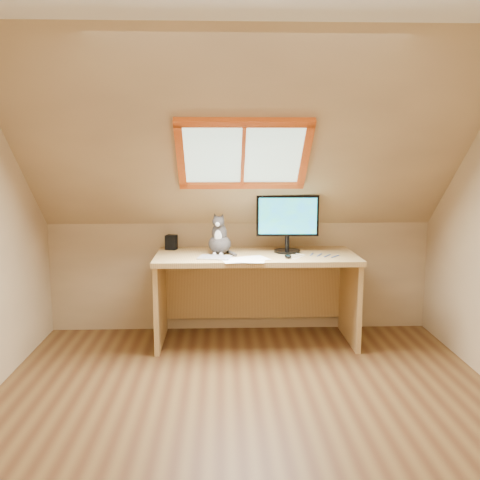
{
  "coord_description": "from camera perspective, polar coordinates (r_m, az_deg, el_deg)",
  "views": [
    {
      "loc": [
        -0.17,
        -3.11,
        1.62
      ],
      "look_at": [
        -0.03,
        1.0,
        0.96
      ],
      "focal_mm": 40.0,
      "sensor_mm": 36.0,
      "label": 1
    }
  ],
  "objects": [
    {
      "name": "ground",
      "position": [
        3.51,
        1.04,
        -18.41
      ],
      "size": [
        3.5,
        3.5,
        0.0
      ],
      "primitive_type": "plane",
      "color": "brown",
      "rests_on": "ground"
    },
    {
      "name": "mouse",
      "position": [
        4.41,
        5.15,
        -1.74
      ],
      "size": [
        0.06,
        0.1,
        0.03
      ],
      "primitive_type": "ellipsoid",
      "rotation": [
        0.0,
        0.0,
        0.09
      ],
      "color": "black",
      "rests_on": "desk"
    },
    {
      "name": "cables",
      "position": [
        4.52,
        7.75,
        -1.68
      ],
      "size": [
        0.51,
        0.26,
        0.01
      ],
      "color": "silver",
      "rests_on": "desk"
    },
    {
      "name": "graphics_tablet",
      "position": [
        4.4,
        -2.7,
        -1.87
      ],
      "size": [
        0.3,
        0.24,
        0.01
      ],
      "primitive_type": "cube",
      "rotation": [
        0.0,
        0.0,
        -0.21
      ],
      "color": "#B2B2B7",
      "rests_on": "desk"
    },
    {
      "name": "desk_speaker",
      "position": [
        4.82,
        -7.34,
        -0.24
      ],
      "size": [
        0.11,
        0.11,
        0.13
      ],
      "primitive_type": "cube",
      "rotation": [
        0.0,
        0.0,
        -0.26
      ],
      "color": "black",
      "rests_on": "desk"
    },
    {
      "name": "cat",
      "position": [
        4.57,
        -2.21,
        0.09
      ],
      "size": [
        0.23,
        0.26,
        0.36
      ],
      "color": "#3D3836",
      "rests_on": "desk"
    },
    {
      "name": "desk",
      "position": [
        4.7,
        1.65,
        -4.14
      ],
      "size": [
        1.71,
        0.75,
        0.78
      ],
      "color": "tan",
      "rests_on": "ground"
    },
    {
      "name": "papers",
      "position": [
        4.32,
        0.63,
        -2.11
      ],
      "size": [
        0.35,
        0.3,
        0.01
      ],
      "color": "white",
      "rests_on": "desk"
    },
    {
      "name": "monitor",
      "position": [
        4.63,
        5.09,
        2.16
      ],
      "size": [
        0.54,
        0.23,
        0.5
      ],
      "color": "black",
      "rests_on": "desk"
    },
    {
      "name": "room_shell",
      "position": [
        3.03,
        1.21,
        5.48
      ],
      "size": [
        3.52,
        3.52,
        2.41
      ],
      "color": "tan",
      "rests_on": "ground"
    }
  ]
}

